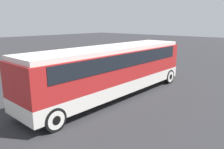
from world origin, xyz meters
TOP-DOWN VIEW (x-y plane):
  - ground_plane at (0.00, 0.00)m, footprint 120.00×120.00m
  - tour_bus at (0.10, -0.00)m, footprint 11.49×2.62m
  - parked_car_near at (1.54, 8.86)m, footprint 4.75×1.87m
  - parked_car_mid at (4.07, 5.19)m, footprint 4.36×1.90m

SIDE VIEW (x-z plane):
  - ground_plane at x=0.00m, z-range 0.00..0.00m
  - parked_car_near at x=1.54m, z-range 0.01..1.35m
  - parked_car_mid at x=4.07m, z-range 0.01..1.37m
  - tour_bus at x=0.10m, z-range 0.31..3.30m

